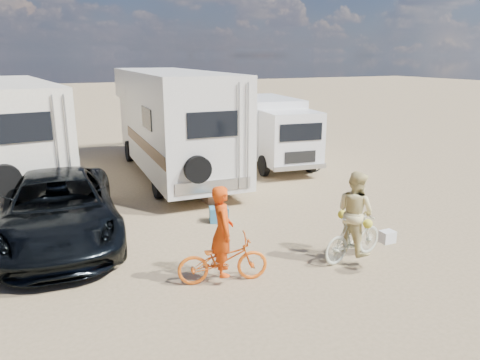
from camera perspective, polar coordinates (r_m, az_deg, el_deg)
name	(u,v)px	position (r m, az deg, el deg)	size (l,w,h in m)	color
ground	(259,241)	(10.98, 2.33, -7.66)	(140.00, 140.00, 0.00)	#9F855F
rv_main	(172,124)	(16.93, -8.49, 6.94)	(2.63, 9.21, 3.75)	silver
rv_left	(8,136)	(16.72, -26.91, 4.91)	(2.61, 8.41, 3.49)	beige
box_truck	(272,132)	(18.36, 3.99, 5.94)	(2.10, 5.39, 2.63)	white
dark_suv	(58,209)	(11.59, -21.71, -3.35)	(2.63, 5.70, 1.59)	black
bike_man	(223,260)	(8.97, -2.16, -9.88)	(0.61, 1.76, 0.92)	orange
bike_woman	(353,237)	(10.19, 13.95, -6.94)	(0.47, 1.67, 1.00)	beige
rider_man	(223,239)	(8.80, -2.19, -7.40)	(0.64, 0.42, 1.77)	#D9400B
rider_woman	(355,220)	(10.05, 14.09, -4.88)	(0.87, 0.68, 1.78)	#DDCB86
bike_parked	(300,161)	(17.45, 7.46, 2.42)	(0.58, 1.67, 0.88)	black
cooler	(219,214)	(12.18, -2.63, -4.32)	(0.49, 0.36, 0.39)	teal
crate	(212,195)	(13.83, -3.54, -1.92)	(0.49, 0.49, 0.39)	#976E53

